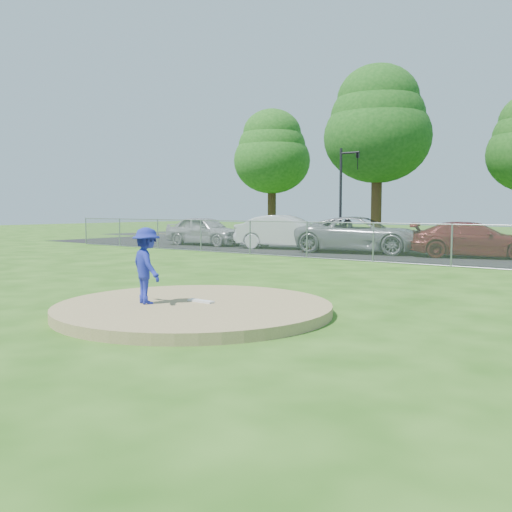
{
  "coord_description": "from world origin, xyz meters",
  "views": [
    {
      "loc": [
        7.69,
        -8.03,
        2.06
      ],
      "look_at": [
        0.0,
        2.0,
        1.0
      ],
      "focal_mm": 40.0,
      "sensor_mm": 36.0,
      "label": 1
    }
  ],
  "objects_px": {
    "traffic_cone": "(308,244)",
    "parked_car_silver": "(205,231)",
    "tree_far_left": "(272,151)",
    "tree_left": "(378,124)",
    "traffic_signal_left": "(344,186)",
    "pitcher": "(147,266)",
    "parked_car_gray": "(361,235)",
    "parked_car_white": "(286,232)",
    "parked_car_darkred": "(474,240)"
  },
  "relations": [
    {
      "from": "pitcher",
      "to": "parked_car_gray",
      "type": "height_order",
      "value": "pitcher"
    },
    {
      "from": "tree_left",
      "to": "pitcher",
      "type": "xyz_separation_m",
      "value": [
        10.28,
        -31.56,
        -7.3
      ]
    },
    {
      "from": "tree_left",
      "to": "parked_car_gray",
      "type": "xyz_separation_m",
      "value": [
        6.51,
        -15.12,
        -7.4
      ]
    },
    {
      "from": "tree_far_left",
      "to": "pitcher",
      "type": "height_order",
      "value": "tree_far_left"
    },
    {
      "from": "pitcher",
      "to": "tree_far_left",
      "type": "bearing_deg",
      "value": -36.96
    },
    {
      "from": "tree_far_left",
      "to": "traffic_cone",
      "type": "distance_m",
      "value": 24.42
    },
    {
      "from": "tree_left",
      "to": "tree_far_left",
      "type": "bearing_deg",
      "value": 169.7
    },
    {
      "from": "parked_car_silver",
      "to": "traffic_signal_left",
      "type": "bearing_deg",
      "value": -41.88
    },
    {
      "from": "pitcher",
      "to": "traffic_cone",
      "type": "height_order",
      "value": "pitcher"
    },
    {
      "from": "traffic_signal_left",
      "to": "tree_left",
      "type": "bearing_deg",
      "value": 103.96
    },
    {
      "from": "tree_far_left",
      "to": "parked_car_silver",
      "type": "height_order",
      "value": "tree_far_left"
    },
    {
      "from": "pitcher",
      "to": "parked_car_white",
      "type": "relative_size",
      "value": 0.29
    },
    {
      "from": "traffic_signal_left",
      "to": "parked_car_silver",
      "type": "xyz_separation_m",
      "value": [
        -5.19,
        -6.47,
        -2.54
      ]
    },
    {
      "from": "traffic_cone",
      "to": "parked_car_white",
      "type": "bearing_deg",
      "value": 154.67
    },
    {
      "from": "tree_left",
      "to": "traffic_cone",
      "type": "distance_m",
      "value": 18.27
    },
    {
      "from": "traffic_signal_left",
      "to": "parked_car_white",
      "type": "relative_size",
      "value": 1.08
    },
    {
      "from": "tree_left",
      "to": "parked_car_darkred",
      "type": "xyz_separation_m",
      "value": [
        11.46,
        -14.64,
        -7.49
      ]
    },
    {
      "from": "traffic_signal_left",
      "to": "pitcher",
      "type": "height_order",
      "value": "traffic_signal_left"
    },
    {
      "from": "tree_far_left",
      "to": "traffic_signal_left",
      "type": "xyz_separation_m",
      "value": [
        13.24,
        -11.0,
        -3.7
      ]
    },
    {
      "from": "traffic_signal_left",
      "to": "parked_car_darkred",
      "type": "xyz_separation_m",
      "value": [
        9.22,
        -5.64,
        -2.61
      ]
    },
    {
      "from": "pitcher",
      "to": "traffic_cone",
      "type": "distance_m",
      "value": 16.77
    },
    {
      "from": "parked_car_gray",
      "to": "parked_car_darkred",
      "type": "distance_m",
      "value": 4.98
    },
    {
      "from": "tree_far_left",
      "to": "parked_car_white",
      "type": "relative_size",
      "value": 2.08
    },
    {
      "from": "pitcher",
      "to": "parked_car_darkred",
      "type": "relative_size",
      "value": 0.29
    },
    {
      "from": "parked_car_silver",
      "to": "tree_left",
      "type": "bearing_deg",
      "value": -13.94
    },
    {
      "from": "tree_left",
      "to": "parked_car_white",
      "type": "bearing_deg",
      "value": -81.33
    },
    {
      "from": "tree_far_left",
      "to": "tree_left",
      "type": "height_order",
      "value": "tree_left"
    },
    {
      "from": "tree_far_left",
      "to": "tree_left",
      "type": "bearing_deg",
      "value": -10.3
    },
    {
      "from": "pitcher",
      "to": "parked_car_white",
      "type": "xyz_separation_m",
      "value": [
        -7.97,
        16.45,
        -0.08
      ]
    },
    {
      "from": "parked_car_darkred",
      "to": "parked_car_silver",
      "type": "bearing_deg",
      "value": 75.42
    },
    {
      "from": "parked_car_silver",
      "to": "parked_car_white",
      "type": "xyz_separation_m",
      "value": [
        5.26,
        0.36,
        0.04
      ]
    },
    {
      "from": "pitcher",
      "to": "tree_left",
      "type": "bearing_deg",
      "value": -51.3
    },
    {
      "from": "pitcher",
      "to": "parked_car_gray",
      "type": "bearing_deg",
      "value": -56.43
    },
    {
      "from": "tree_far_left",
      "to": "parked_car_gray",
      "type": "relative_size",
      "value": 1.79
    },
    {
      "from": "tree_left",
      "to": "parked_car_white",
      "type": "height_order",
      "value": "tree_left"
    },
    {
      "from": "pitcher",
      "to": "parked_car_silver",
      "type": "xyz_separation_m",
      "value": [
        -13.23,
        16.09,
        -0.12
      ]
    },
    {
      "from": "tree_left",
      "to": "parked_car_silver",
      "type": "distance_m",
      "value": 17.41
    },
    {
      "from": "tree_left",
      "to": "parked_car_white",
      "type": "distance_m",
      "value": 16.97
    },
    {
      "from": "traffic_cone",
      "to": "parked_car_silver",
      "type": "xyz_separation_m",
      "value": [
        -7.08,
        0.5,
        0.45
      ]
    },
    {
      "from": "tree_far_left",
      "to": "traffic_cone",
      "type": "xyz_separation_m",
      "value": [
        15.12,
        -17.97,
        -6.69
      ]
    },
    {
      "from": "traffic_signal_left",
      "to": "parked_car_darkred",
      "type": "distance_m",
      "value": 11.12
    },
    {
      "from": "tree_left",
      "to": "traffic_signal_left",
      "type": "height_order",
      "value": "tree_left"
    },
    {
      "from": "traffic_cone",
      "to": "parked_car_silver",
      "type": "bearing_deg",
      "value": 175.96
    },
    {
      "from": "traffic_cone",
      "to": "parked_car_gray",
      "type": "bearing_deg",
      "value": 19.59
    },
    {
      "from": "tree_far_left",
      "to": "traffic_signal_left",
      "type": "bearing_deg",
      "value": -39.73
    },
    {
      "from": "pitcher",
      "to": "parked_car_silver",
      "type": "relative_size",
      "value": 0.31
    },
    {
      "from": "traffic_signal_left",
      "to": "parked_car_silver",
      "type": "height_order",
      "value": "traffic_signal_left"
    },
    {
      "from": "tree_far_left",
      "to": "parked_car_gray",
      "type": "distance_m",
      "value": 25.26
    },
    {
      "from": "parked_car_silver",
      "to": "parked_car_white",
      "type": "relative_size",
      "value": 0.92
    },
    {
      "from": "traffic_signal_left",
      "to": "parked_car_gray",
      "type": "relative_size",
      "value": 0.93
    }
  ]
}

